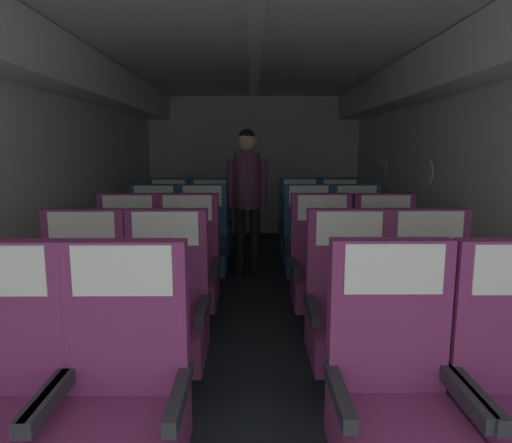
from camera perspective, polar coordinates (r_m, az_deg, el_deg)
The scene contains 21 objects.
ground at distance 3.92m, azimuth -0.06°, elevation -11.94°, with size 3.70×7.85×0.02m, color #23282D.
fuselage_shell at distance 3.93m, azimuth -0.08°, elevation 13.06°, with size 3.58×7.50×2.30m.
seat_a_left_aisle at distance 1.90m, azimuth -16.86°, elevation -21.59°, with size 0.51×0.49×1.06m.
seat_a_right_window at distance 1.93m, azimuth 17.39°, elevation -21.20°, with size 0.51×0.49×1.06m.
seat_b_left_window at distance 2.84m, azimuth -21.49°, elevation -11.27°, with size 0.51×0.49×1.06m.
seat_b_left_aisle at distance 2.70m, azimuth -11.56°, elevation -11.83°, with size 0.51×0.49×1.06m.
seat_b_right_aisle at distance 2.86m, azimuth 21.50°, elevation -11.11°, with size 0.51×0.49×1.06m.
seat_b_right_window at distance 2.71m, azimuth 11.91°, elevation -11.77°, with size 0.51×0.49×1.06m.
seat_c_left_window at distance 3.66m, azimuth -16.15°, elevation -6.37°, with size 0.51×0.49×1.06m.
seat_c_left_aisle at distance 3.57m, azimuth -8.79°, elevation -6.49°, with size 0.51×0.49×1.06m.
seat_c_right_aisle at distance 3.67m, azimuth 16.29°, elevation -6.35°, with size 0.51×0.49×1.06m.
seat_c_right_window at distance 3.57m, azimuth 8.50°, elevation -6.50°, with size 0.51×0.49×1.06m.
seat_d_left_window at distance 4.52m, azimuth -12.98°, elevation -3.27°, with size 0.51×0.49×1.06m.
seat_d_left_aisle at distance 4.44m, azimuth -6.92°, elevation -3.31°, with size 0.51×0.49×1.06m.
seat_d_right_aisle at distance 4.52m, azimuth 12.81°, elevation -3.26°, with size 0.51×0.49×1.06m.
seat_d_right_window at distance 4.44m, azimuth 6.80°, elevation -3.32°, with size 0.51×0.49×1.06m.
seat_e_left_window at distance 5.38m, azimuth -11.14°, elevation -1.21°, with size 0.51×0.49×1.06m.
seat_e_left_aisle at distance 5.31m, azimuth -5.88°, elevation -1.21°, with size 0.51×0.49×1.06m.
seat_e_right_aisle at distance 5.39m, azimuth 10.72°, elevation -1.18°, with size 0.51×0.49×1.06m.
seat_e_right_window at distance 5.34m, azimuth 5.66°, elevation -1.16°, with size 0.51×0.49×1.06m.
flight_attendant at distance 4.88m, azimuth -1.14°, elevation 4.50°, with size 0.43×0.28×1.62m.
Camera 1 is at (-0.02, 0.07, 1.41)m, focal length 31.22 mm.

